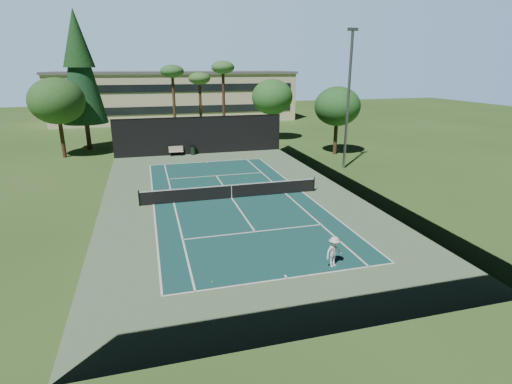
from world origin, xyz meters
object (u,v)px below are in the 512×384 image
player (334,252)px  tennis_ball_c (246,179)px  tennis_ball_b (222,189)px  tennis_ball_a (212,282)px  tennis_ball_d (173,194)px  trash_bin (193,150)px  park_bench (176,151)px  tennis_net (232,191)px

player → tennis_ball_c: bearing=71.2°
tennis_ball_b → player: bearing=-78.5°
tennis_ball_a → tennis_ball_d: size_ratio=0.85×
tennis_ball_c → tennis_ball_d: 6.86m
tennis_ball_a → tennis_ball_b: tennis_ball_b is taller
tennis_ball_b → trash_bin: bearing=92.6°
player → park_bench: 27.53m
tennis_net → trash_bin: (-0.87, 15.72, -0.08)m
player → tennis_ball_b: player is taller
tennis_ball_b → tennis_ball_d: size_ratio=0.96×
tennis_ball_b → tennis_ball_d: bearing=-176.2°
player → tennis_ball_c: (-0.26, 16.09, -0.72)m
tennis_ball_b → park_bench: 13.61m
tennis_ball_a → tennis_net: bearing=73.7°
tennis_net → tennis_ball_b: size_ratio=198.29×
tennis_net → tennis_ball_d: bearing=153.1°
tennis_net → tennis_ball_b: (-0.26, 2.31, -0.53)m
player → tennis_ball_b: bearing=81.8°
tennis_net → trash_bin: size_ratio=13.65×
tennis_ball_c → trash_bin: (-3.13, 10.97, 0.44)m
player → tennis_ball_d: size_ratio=22.20×
player → tennis_ball_d: bearing=96.4°
tennis_ball_a → trash_bin: 27.12m
tennis_net → tennis_ball_a: bearing=-106.3°
player → tennis_ball_a: size_ratio=26.03×
player → trash_bin: size_ratio=1.59×
tennis_net → tennis_ball_c: (2.26, 4.75, -0.52)m
tennis_ball_b → park_bench: size_ratio=0.04×
tennis_ball_c → tennis_ball_b: bearing=-135.9°
tennis_net → player: player is taller
tennis_ball_b → tennis_ball_c: 3.50m
tennis_ball_a → tennis_ball_d: tennis_ball_d is taller
tennis_ball_c → tennis_ball_d: (-6.31, -2.69, -0.00)m
tennis_net → tennis_ball_d: 4.58m
tennis_net → tennis_ball_b: tennis_net is taller
tennis_net → tennis_ball_a: (-3.30, -11.29, -0.53)m
tennis_net → tennis_ball_a: 11.77m
tennis_ball_b → tennis_ball_c: size_ratio=0.93×
park_bench → tennis_ball_b: bearing=-79.8°
tennis_net → tennis_ball_d: tennis_net is taller
park_bench → tennis_ball_c: bearing=-65.8°
tennis_net → tennis_ball_b: bearing=96.4°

